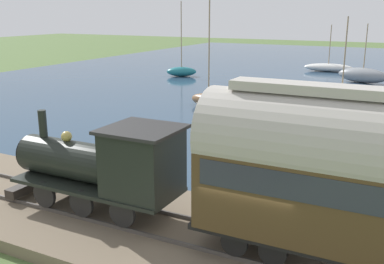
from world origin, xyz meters
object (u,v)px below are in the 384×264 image
sailboat_teal (182,71)px  sailboat_white (328,67)px  steam_locomotive (106,163)px  sailboat_green (341,100)px  sailboat_gray (363,75)px  passenger_coach (363,175)px  sailboat_brown (209,99)px  rowboat_far_out (323,145)px

sailboat_teal → sailboat_white: bearing=-76.3°
steam_locomotive → sailboat_green: size_ratio=0.97×
steam_locomotive → sailboat_gray: sailboat_gray is taller
passenger_coach → sailboat_green: bearing=10.1°
sailboat_brown → sailboat_gray: size_ratio=1.58×
sailboat_brown → rowboat_far_out: (-7.00, -9.70, -0.32)m
sailboat_brown → sailboat_teal: (13.44, 9.53, -0.03)m
sailboat_white → rowboat_far_out: 32.35m
sailboat_green → rowboat_far_out: sailboat_green is taller
sailboat_brown → sailboat_green: (3.52, -8.85, 0.12)m
sailboat_gray → sailboat_white: size_ratio=1.00×
steam_locomotive → sailboat_teal: bearing=24.4°
steam_locomotive → sailboat_teal: sailboat_teal is taller
sailboat_gray → sailboat_white: (7.18, 4.69, -0.26)m
sailboat_green → passenger_coach: bearing=169.5°
sailboat_gray → rowboat_far_out: (-24.65, -1.07, -0.47)m
sailboat_green → sailboat_gray: sailboat_green is taller
sailboat_teal → sailboat_brown: bearing=-171.2°
rowboat_far_out → sailboat_brown: bearing=78.1°
sailboat_gray → rowboat_far_out: sailboat_gray is taller
sailboat_brown → rowboat_far_out: bearing=-106.9°
sailboat_teal → rowboat_far_out: sailboat_teal is taller
steam_locomotive → sailboat_white: bearing=1.5°
sailboat_brown → sailboat_teal: 16.47m
passenger_coach → rowboat_far_out: size_ratio=3.39×
passenger_coach → sailboat_teal: size_ratio=1.07×
passenger_coach → sailboat_white: bearing=11.5°
steam_locomotive → sailboat_green: (22.17, -3.80, -1.44)m
sailboat_teal → sailboat_white: sailboat_teal is taller
sailboat_green → sailboat_white: (21.32, 4.91, -0.23)m
sailboat_green → sailboat_teal: 20.89m
sailboat_white → passenger_coach: bearing=-174.7°
sailboat_white → sailboat_brown: bearing=164.7°
passenger_coach → sailboat_gray: sailboat_gray is taller
sailboat_brown → rowboat_far_out: 11.97m
passenger_coach → rowboat_far_out: 12.38m
sailboat_brown → steam_locomotive: bearing=-145.9°
sailboat_green → sailboat_white: bearing=-7.6°
sailboat_green → sailboat_brown: bearing=91.1°
sailboat_white → sailboat_teal: bearing=124.0°
sailboat_teal → rowboat_far_out: size_ratio=3.17×
sailboat_gray → sailboat_teal: sailboat_teal is taller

